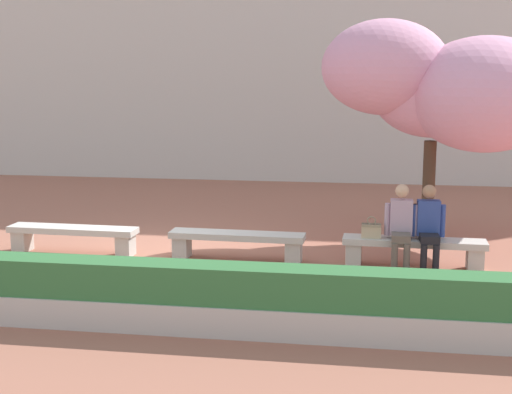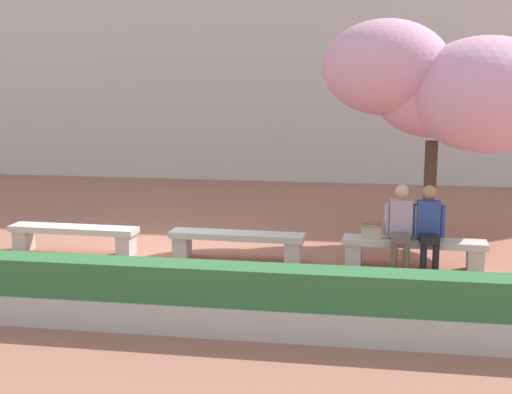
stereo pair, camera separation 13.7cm
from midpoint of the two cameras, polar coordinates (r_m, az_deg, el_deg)
The scene contains 10 objects.
ground_plane at distance 11.82m, azimuth -7.82°, elevation -4.71°, with size 100.00×100.00×0.00m, color #9E604C.
building_facade at distance 21.65m, azimuth 0.37°, elevation 15.43°, with size 28.00×4.00×10.07m, color beige.
stone_bench_near_west at distance 12.23m, azimuth -14.07°, elevation -2.92°, with size 2.18×0.48×0.45m.
stone_bench_center at distance 11.41m, azimuth -1.20°, elevation -3.53°, with size 2.18×0.48×0.45m.
stone_bench_near_east at distance 11.24m, azimuth 12.84°, elevation -3.99°, with size 2.18×0.48×0.45m.
person_seated_left at distance 11.09m, azimuth 11.88°, elevation -2.10°, with size 0.51×0.69×1.29m.
person_seated_right at distance 11.12m, azimuth 13.99°, elevation -2.16°, with size 0.51×0.69×1.29m.
handbag at distance 11.13m, azimuth 9.54°, elevation -2.61°, with size 0.30×0.15×0.34m.
cherry_tree_main at distance 12.62m, azimuth 15.40°, elevation 8.47°, with size 4.03×2.78×3.88m.
planter_hedge_foreground at distance 8.85m, azimuth -14.09°, elevation -7.36°, with size 13.19×0.50×0.80m.
Camera 2 is at (3.55, -10.89, 2.98)m, focal length 50.00 mm.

